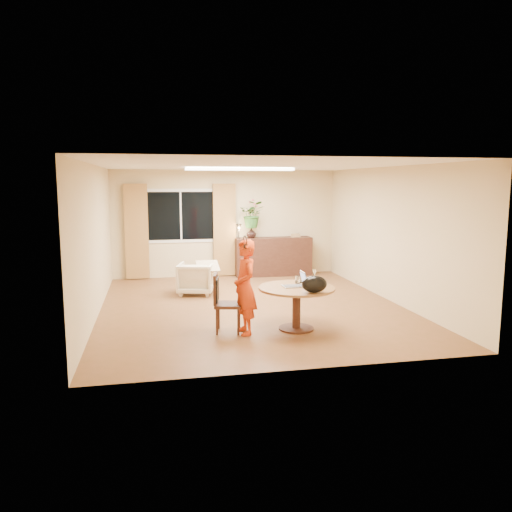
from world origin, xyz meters
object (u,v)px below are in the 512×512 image
at_px(dining_chair, 228,303).
at_px(child, 245,287).
at_px(armchair, 196,278).
at_px(dining_table, 297,296).
at_px(sideboard, 273,256).

distance_m(dining_chair, child, 0.38).
xyz_separation_m(dining_chair, armchair, (-0.26, 2.77, -0.13)).
distance_m(dining_chair, armchair, 2.79).
distance_m(dining_table, sideboard, 4.65).
bearing_deg(armchair, dining_chair, 109.43).
bearing_deg(dining_table, sideboard, 80.85).
distance_m(dining_chair, sideboard, 4.86).
bearing_deg(child, dining_chair, -126.32).
xyz_separation_m(child, armchair, (-0.50, 2.90, -0.40)).
height_order(dining_chair, sideboard, sideboard).
distance_m(dining_table, armchair, 3.15).
bearing_deg(sideboard, armchair, -139.95).
height_order(dining_table, dining_chair, dining_chair).
distance_m(armchair, sideboard, 2.70).
relative_size(dining_chair, sideboard, 0.48).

